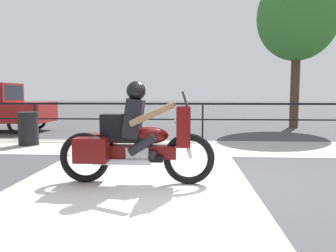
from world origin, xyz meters
name	(u,v)px	position (x,y,z in m)	size (l,w,h in m)	color
ground_plane	(217,186)	(0.00, 0.00, 0.00)	(120.00, 120.00, 0.00)	#424244
sidewalk_band	(205,148)	(0.00, 3.40, 0.01)	(44.00, 2.40, 0.01)	#A8A59E
crosswalk_band	(130,188)	(-1.26, -0.20, 0.00)	(3.53, 6.00, 0.01)	silver
fence_railing	(203,111)	(0.00, 4.90, 0.86)	(36.00, 0.05, 1.10)	black
motorcycle	(135,139)	(-1.23, 0.06, 0.68)	(2.37, 0.76, 1.55)	black
trash_bin	(28,129)	(-4.64, 3.55, 0.44)	(0.53, 0.53, 0.88)	black
tree_behind_sign	(297,17)	(3.84, 8.70, 4.35)	(3.12, 3.12, 6.10)	#473323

